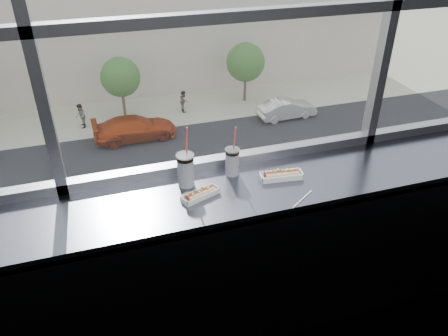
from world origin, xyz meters
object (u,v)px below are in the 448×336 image
object	(u,v)px
car_near_d	(246,174)
soda_cup_right	(232,160)
loose_straw	(302,199)
car_near_e	(347,158)
tree_center	(120,77)
pedestrian_b	(80,114)
car_far_c	(287,106)
hotdog_tray_right	(281,175)
wrapper	(189,195)
soda_cup_left	(186,168)
car_far_b	(135,125)
tree_right	(246,62)
hotdog_tray_left	(200,194)
pedestrian_c	(184,99)

from	to	relation	value
car_near_d	soda_cup_right	bearing A→B (deg)	163.93
loose_straw	car_near_e	world-z (taller)	loose_straw
car_near_d	tree_center	bearing A→B (deg)	28.07
car_near_d	pedestrian_b	size ratio (longest dim) A/B	3.33
car_far_c	pedestrian_b	bearing A→B (deg)	75.49
hotdog_tray_right	wrapper	xyz separation A→B (m)	(-0.57, -0.02, -0.01)
soda_cup_left	car_near_e	bearing A→B (deg)	51.66
soda_cup_left	car_far_b	bearing A→B (deg)	85.61
car_far_b	car_far_c	bearing A→B (deg)	-91.81
hotdog_tray_right	car_near_d	size ratio (longest dim) A/B	0.04
car_far_b	pedestrian_b	bearing A→B (deg)	47.02
car_far_b	car_near_e	world-z (taller)	car_far_b
car_near_e	tree_right	world-z (taller)	tree_right
soda_cup_left	car_near_e	xyz separation A→B (m)	(12.77, 16.15, -11.17)
hotdog_tray_right	tree_center	distance (m)	29.73
soda_cup_right	hotdog_tray_right	bearing A→B (deg)	-27.73
soda_cup_left	loose_straw	size ratio (longest dim) A/B	1.86
hotdog_tray_left	tree_center	bearing A→B (deg)	66.02
car_far_b	pedestrian_c	size ratio (longest dim) A/B	3.25
car_near_e	wrapper	bearing A→B (deg)	136.14
wrapper	tree_center	world-z (taller)	wrapper
wrapper	hotdog_tray_right	bearing A→B (deg)	1.75
hotdog_tray_right	soda_cup_left	world-z (taller)	soda_cup_left
loose_straw	pedestrian_c	xyz separation A→B (m)	(5.36, 27.94, -11.11)
soda_cup_right	car_far_b	size ratio (longest dim) A/B	0.05
tree_center	car_near_d	bearing A→B (deg)	-67.32
soda_cup_right	pedestrian_b	bearing A→B (deg)	93.70
car_far_b	pedestrian_b	size ratio (longest dim) A/B	3.02
loose_straw	pedestrian_b	world-z (taller)	loose_straw
hotdog_tray_left	soda_cup_right	world-z (taller)	soda_cup_right
hotdog_tray_left	hotdog_tray_right	bearing A→B (deg)	-16.42
car_near_e	pedestrian_c	bearing A→B (deg)	25.15
loose_straw	tree_center	distance (m)	29.94
soda_cup_right	loose_straw	xyz separation A→B (m)	(0.29, -0.37, -0.09)
soda_cup_left	tree_right	bearing A→B (deg)	68.71
wrapper	pedestrian_b	bearing A→B (deg)	93.03
car_far_b	pedestrian_c	world-z (taller)	car_far_b
wrapper	pedestrian_b	world-z (taller)	wrapper
wrapper	pedestrian_c	size ratio (longest dim) A/B	0.05
hotdog_tray_right	loose_straw	distance (m)	0.24
car_near_d	tree_right	world-z (taller)	tree_right
soda_cup_right	tree_right	size ratio (longest dim) A/B	0.07
car_far_c	car_near_e	bearing A→B (deg)	177.41
hotdog_tray_right	car_near_d	xyz separation A→B (m)	(6.08, 16.26, -10.92)
wrapper	pedestrian_c	bearing A→B (deg)	77.88
car_near_e	tree_right	size ratio (longest dim) A/B	1.28
hotdog_tray_right	tree_center	bearing A→B (deg)	95.08
hotdog_tray_right	soda_cup_right	world-z (taller)	soda_cup_right
car_near_e	tree_right	bearing A→B (deg)	2.86
loose_straw	car_near_e	size ratio (longest dim) A/B	0.04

